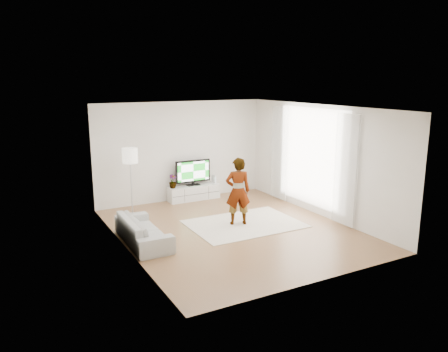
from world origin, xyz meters
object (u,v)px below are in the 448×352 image
sofa (143,230)px  media_console (194,192)px  television (193,172)px  rug (244,224)px  floor_lamp (130,159)px  player (238,191)px

sofa → media_console: bearing=-41.8°
television → rug: television is taller
television → sofa: television is taller
floor_lamp → player: bearing=-43.9°
player → floor_lamp: floor_lamp is taller
media_console → rug: size_ratio=0.58×
floor_lamp → media_console: bearing=15.9°
rug → floor_lamp: 3.27m
rug → floor_lamp: size_ratio=1.51×
media_console → floor_lamp: size_ratio=0.87×
television → floor_lamp: (-1.98, -0.59, 0.65)m
floor_lamp → sofa: bearing=-100.5°
media_console → rug: (0.16, -2.56, -0.20)m
television → media_console: bearing=-90.0°
player → sofa: size_ratio=0.84×
sofa → television: bearing=-41.5°
television → floor_lamp: size_ratio=0.61×
player → floor_lamp: size_ratio=0.93×
player → media_console: bearing=-69.3°
television → sofa: (-2.35, -2.59, -0.54)m
media_console → television: (0.00, 0.03, 0.61)m
television → rug: 2.71m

